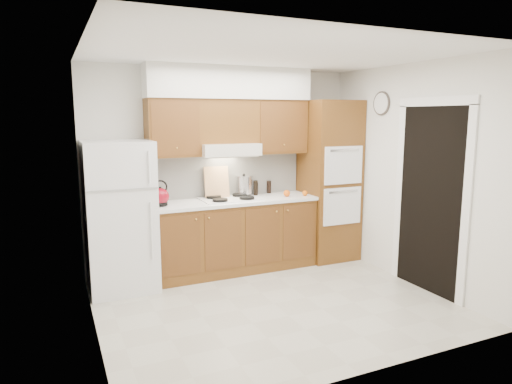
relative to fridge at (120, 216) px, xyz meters
The scene contains 26 objects.
floor 2.00m from the fridge, 39.06° to the right, with size 3.60×3.60×0.00m, color #B8B4A1.
ceiling 2.51m from the fridge, 39.06° to the right, with size 3.60×3.60×0.00m, color white.
wall_back 1.52m from the fridge, 14.37° to the left, with size 3.60×0.02×2.60m, color silver.
wall_left 1.28m from the fridge, 109.11° to the right, with size 0.02×3.00×2.60m, color silver.
wall_right 3.43m from the fridge, 19.58° to the right, with size 0.02×3.00×2.60m, color silver.
fridge is the anchor object (origin of this frame).
base_cabinets 1.49m from the fridge, ahead, with size 2.11×0.60×0.90m, color brown.
countertop 1.43m from the fridge, ahead, with size 2.13×0.62×0.04m, color white.
backsplash 1.51m from the fridge, 13.56° to the left, with size 2.11×0.03×0.56m, color white.
oven_cabinet 2.86m from the fridge, ahead, with size 0.70×0.65×2.20m, color brown.
upper_cab_left 1.22m from the fridge, 15.78° to the left, with size 0.63×0.33×0.70m, color brown.
upper_cab_right 2.35m from the fridge, ahead, with size 0.73×0.33×0.70m, color brown.
range_hood 1.56m from the fridge, ahead, with size 0.75×0.45×0.15m, color silver.
upper_cab_over_hood 1.75m from the fridge, ahead, with size 0.75×0.33×0.55m, color brown.
soffit 2.11m from the fridge, ahead, with size 2.13×0.36×0.40m, color silver.
cooktop 1.38m from the fridge, ahead, with size 0.74×0.50×0.01m, color white.
doorway 3.53m from the fridge, 25.02° to the right, with size 0.02×0.90×2.10m, color black.
wall_clock 3.49m from the fridge, 10.48° to the right, with size 0.30×0.30×0.02m, color #3F3833.
kettle 0.51m from the fridge, ahead, with size 0.20×0.20×0.20m, color maroon.
cutting_board 1.31m from the fridge, 10.65° to the left, with size 0.32×0.02×0.43m, color tan.
stock_pot 1.68m from the fridge, ahead, with size 0.22×0.22×0.23m, color silver.
condiment_a 1.83m from the fridge, ahead, with size 0.06×0.06×0.20m, color black.
condiment_b 1.89m from the fridge, ahead, with size 0.05×0.05×0.16m, color black.
condiment_c 2.07m from the fridge, ahead, with size 0.06×0.06×0.17m, color black.
orange_near 2.39m from the fridge, ahead, with size 0.07×0.07×0.07m, color orange.
orange_far 2.14m from the fridge, ahead, with size 0.09×0.09×0.09m, color #D95E0B.
Camera 1 is at (-2.09, -4.14, 1.99)m, focal length 32.00 mm.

